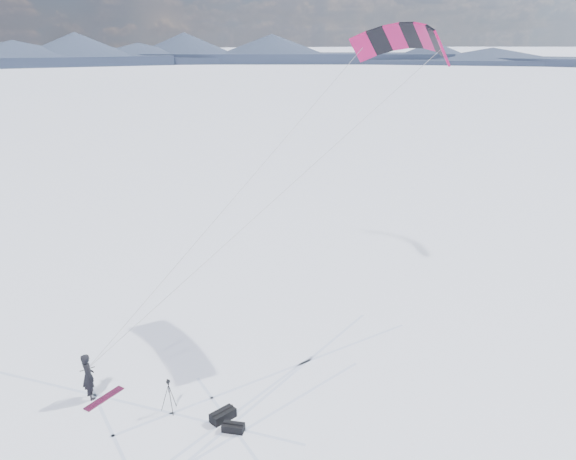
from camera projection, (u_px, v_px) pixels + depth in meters
name	position (u px, v px, depth m)	size (l,w,h in m)	color
ground	(174.00, 441.00, 18.68)	(1800.00, 1800.00, 0.00)	white
horizon_hills	(168.00, 363.00, 17.72)	(704.00, 705.94, 8.00)	#1E253D
snow_tracks	(183.00, 438.00, 18.81)	(17.62, 10.25, 0.01)	#ACB9DA
snowkiter	(91.00, 397.00, 20.95)	(0.67, 0.44, 1.84)	black
snowboard	(104.00, 398.00, 20.86)	(1.66, 0.31, 0.04)	maroon
tripod	(169.00, 391.00, 19.95)	(0.58, 0.54, 1.27)	black
gear_bag_a	(223.00, 415.00, 19.67)	(1.00, 0.72, 0.41)	black
gear_bag_b	(233.00, 427.00, 19.10)	(0.83, 0.73, 0.34)	black
power_kite	(404.00, 44.00, 24.92)	(16.08, 5.67, 12.20)	#AC104E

